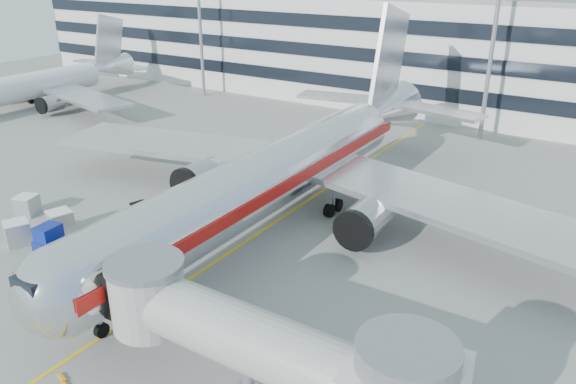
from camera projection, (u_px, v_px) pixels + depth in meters
The scene contains 13 objects.
ground at pixel (195, 275), 38.55m from camera, with size 180.00×180.00×0.00m, color gray.
lead_in_line at pixel (276, 222), 46.31m from camera, with size 0.25×70.00×0.01m, color yellow.
main_jet at pixel (287, 168), 46.01m from camera, with size 50.95×48.70×16.06m.
jet_bridge at pixel (278, 357), 24.78m from camera, with size 17.80×4.50×7.00m.
terminal at pixel (461, 51), 80.54m from camera, with size 150.00×24.25×15.60m.
light_mast_centre at pixel (497, 10), 61.44m from camera, with size 2.40×1.20×25.45m.
second_jet at pixel (30, 86), 80.30m from camera, with size 38.21×36.52×12.04m.
belt_loader at pixel (149, 229), 43.65m from camera, with size 5.19×3.05×2.43m.
baggage_tug at pixel (54, 244), 40.64m from camera, with size 3.31×2.30×2.36m.
cargo_container_left at pixel (27, 205), 47.35m from camera, with size 2.02×2.02×1.70m.
cargo_container_right at pixel (60, 222), 44.25m from camera, with size 2.14×2.14×1.82m.
cargo_container_front at pixel (17, 233), 42.47m from camera, with size 2.26×2.26×1.83m.
ramp_worker at pixel (107, 229), 43.25m from camera, with size 0.61×0.40×1.68m, color #8CF119.
Camera 1 is at (23.35, -24.63, 20.20)m, focal length 35.00 mm.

